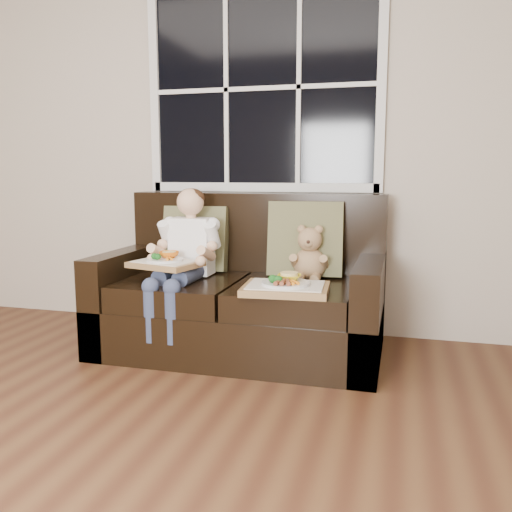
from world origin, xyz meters
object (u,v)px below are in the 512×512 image
(child, at_px, (186,248))
(loveseat, at_px, (243,300))
(teddy_bear, at_px, (310,257))
(tray_left, at_px, (166,262))
(tray_right, at_px, (286,287))

(child, bearing_deg, loveseat, 19.57)
(teddy_bear, distance_m, tray_left, 0.86)
(teddy_bear, distance_m, tray_right, 0.41)
(teddy_bear, height_order, tray_right, teddy_bear)
(tray_right, bearing_deg, tray_left, 169.72)
(tray_left, relative_size, tray_right, 0.91)
(loveseat, height_order, tray_left, loveseat)
(child, distance_m, teddy_bear, 0.76)
(child, height_order, teddy_bear, child)
(teddy_bear, bearing_deg, tray_left, -161.16)
(child, relative_size, tray_left, 1.92)
(tray_left, bearing_deg, child, 80.88)
(teddy_bear, bearing_deg, child, -169.87)
(loveseat, distance_m, tray_left, 0.55)
(loveseat, distance_m, tray_right, 0.52)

